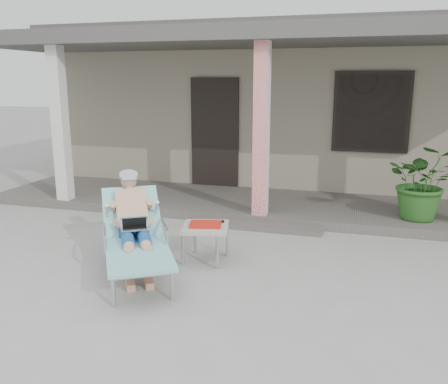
% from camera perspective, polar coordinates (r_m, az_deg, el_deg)
% --- Properties ---
extents(ground, '(60.00, 60.00, 0.00)m').
position_cam_1_polar(ground, '(5.55, -0.33, -10.05)').
color(ground, '#9E9E99').
rests_on(ground, ground).
extents(house, '(10.40, 5.40, 3.30)m').
position_cam_1_polar(house, '(11.49, 9.02, 10.48)').
color(house, gray).
rests_on(house, ground).
extents(porch_deck, '(10.00, 2.00, 0.15)m').
position_cam_1_polar(porch_deck, '(8.30, 5.54, -1.61)').
color(porch_deck, '#605B56').
rests_on(porch_deck, ground).
extents(porch_overhang, '(10.00, 2.30, 2.85)m').
position_cam_1_polar(porch_overhang, '(7.99, 5.91, 17.46)').
color(porch_overhang, silver).
rests_on(porch_overhang, porch_deck).
extents(porch_step, '(2.00, 0.30, 0.07)m').
position_cam_1_polar(porch_step, '(7.22, 3.83, -4.15)').
color(porch_step, '#605B56').
rests_on(porch_step, ground).
extents(lounger, '(1.48, 1.84, 1.18)m').
position_cam_1_polar(lounger, '(5.54, -10.81, -2.40)').
color(lounger, '#B7B7BC').
rests_on(lounger, ground).
extents(side_table, '(0.66, 0.66, 0.49)m').
position_cam_1_polar(side_table, '(5.85, -2.23, -4.47)').
color(side_table, '#ACACA7').
rests_on(side_table, ground).
extents(potted_palm, '(1.03, 0.90, 1.15)m').
position_cam_1_polar(potted_palm, '(7.66, 22.86, 1.14)').
color(potted_palm, '#26591E').
rests_on(potted_palm, porch_deck).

